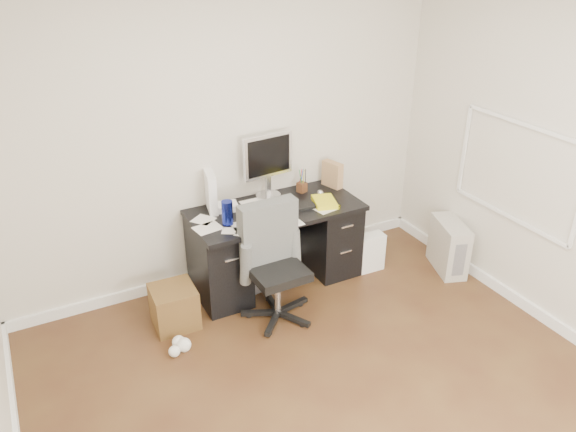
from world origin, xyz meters
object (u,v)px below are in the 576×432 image
keyboard (291,208)px  wicker_basket (174,307)px  lcd_monitor (268,166)px  pc_tower (449,246)px  desk (276,243)px  office_chair (277,266)px

keyboard → wicker_basket: keyboard is taller
lcd_monitor → pc_tower: size_ratio=1.23×
lcd_monitor → desk: bearing=-107.0°
desk → keyboard: keyboard is taller
desk → wicker_basket: size_ratio=4.33×
lcd_monitor → office_chair: bearing=-116.7°
lcd_monitor → pc_tower: 1.88m
lcd_monitor → pc_tower: lcd_monitor is taller
desk → pc_tower: size_ratio=3.05×
pc_tower → keyboard: bearing=-179.2°
desk → wicker_basket: bearing=-169.4°
office_chair → pc_tower: (1.77, -0.08, -0.25)m
keyboard → wicker_basket: bearing=-170.7°
lcd_monitor → office_chair: 0.96m
pc_tower → wicker_basket: 2.59m
keyboard → pc_tower: keyboard is taller
keyboard → wicker_basket: size_ratio=1.24×
keyboard → pc_tower: (1.43, -0.48, -0.52)m
desk → wicker_basket: 1.07m
keyboard → lcd_monitor: bearing=104.6°
pc_tower → lcd_monitor: bearing=170.9°
pc_tower → wicker_basket: (-2.57, 0.38, -0.07)m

